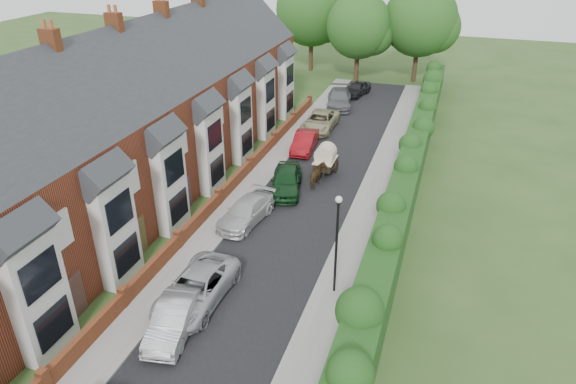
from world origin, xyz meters
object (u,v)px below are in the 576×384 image
object	(u,v)px
car_black	(357,89)
car_silver_b	(196,289)
car_grey	(339,99)
horse_cart	(325,157)
car_silver_a	(174,318)
car_red	(305,142)
car_white	(246,212)
car_green	(286,180)
car_beige	(320,121)
horse	(318,176)
lamppost	(337,233)

from	to	relation	value
car_black	car_silver_b	bearing A→B (deg)	-76.70
car_grey	car_black	xyz separation A→B (m)	(0.89, 4.04, -0.09)
car_grey	horse_cart	bearing A→B (deg)	-92.02
car_silver_a	car_red	bearing A→B (deg)	81.15
car_white	car_grey	world-z (taller)	car_grey
car_green	car_black	world-z (taller)	car_green
car_grey	car_black	distance (m)	4.14
car_beige	car_silver_b	bearing A→B (deg)	-88.55
car_silver_b	car_grey	world-z (taller)	car_grey
car_white	car_green	bearing A→B (deg)	85.26
car_green	horse_cart	bearing A→B (deg)	47.63
car_silver_b	car_green	bearing A→B (deg)	89.08
car_silver_a	car_green	bearing A→B (deg)	78.37
car_silver_a	car_white	size ratio (longest dim) A/B	0.92
car_silver_b	car_black	size ratio (longest dim) A/B	1.30
car_silver_a	car_grey	size ratio (longest dim) A/B	0.78
car_black	car_beige	bearing A→B (deg)	-81.19
car_beige	horse	distance (m)	10.56
car_black	horse	size ratio (longest dim) A/B	2.28
horse_cart	car_grey	bearing A→B (deg)	99.65
lamppost	car_silver_a	xyz separation A→B (m)	(-5.83, -4.60, -2.61)
car_green	car_red	distance (m)	6.90
car_grey	horse	xyz separation A→B (m)	(2.50, -16.62, -0.02)
car_white	car_red	size ratio (longest dim) A/B	1.07
car_red	horse_cart	world-z (taller)	horse_cart
lamppost	car_black	xyz separation A→B (m)	(-5.26, 31.00, -2.61)
car_white	horse	distance (m)	6.27
car_beige	horse_cart	distance (m)	8.73
car_white	car_beige	xyz separation A→B (m)	(0.14, 15.87, 0.06)
lamppost	horse	bearing A→B (deg)	109.49
lamppost	car_green	size ratio (longest dim) A/B	1.11
car_white	car_beige	distance (m)	15.87
car_green	car_grey	size ratio (longest dim) A/B	0.87
horse	car_white	bearing A→B (deg)	65.74
lamppost	car_beige	xyz separation A→B (m)	(-6.26, 20.57, -2.58)
lamppost	car_beige	bearing A→B (deg)	106.91
car_red	car_black	xyz separation A→B (m)	(0.95, 15.09, -0.01)
car_red	car_beige	bearing A→B (deg)	85.65
car_white	horse	xyz separation A→B (m)	(2.74, 5.64, 0.09)
car_red	car_grey	distance (m)	11.05
car_green	car_black	xyz separation A→B (m)	(0.16, 21.94, -0.10)
car_green	horse	world-z (taller)	car_green
car_grey	horse_cart	distance (m)	14.92
car_white	car_silver_b	bearing A→B (deg)	-77.52
car_silver_b	horse_cart	world-z (taller)	horse_cart
car_silver_b	lamppost	bearing A→B (deg)	25.10
car_black	horse	distance (m)	20.73
car_silver_a	car_black	distance (m)	35.60
horse	car_red	bearing A→B (deg)	-63.64
horse_cart	car_beige	bearing A→B (deg)	107.35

